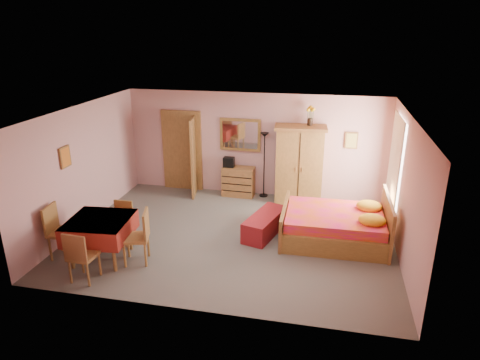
% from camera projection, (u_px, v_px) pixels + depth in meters
% --- Properties ---
extents(floor, '(6.50, 6.50, 0.00)m').
position_uv_depth(floor, '(232.00, 236.00, 8.88)').
color(floor, '#625F57').
rests_on(floor, ground).
extents(ceiling, '(6.50, 6.50, 0.00)m').
position_uv_depth(ceiling, '(231.00, 112.00, 7.99)').
color(ceiling, brown).
rests_on(ceiling, wall_back).
extents(wall_back, '(6.50, 0.10, 2.60)m').
position_uv_depth(wall_back, '(254.00, 145.00, 10.73)').
color(wall_back, '#CE9695').
rests_on(wall_back, floor).
extents(wall_front, '(6.50, 0.10, 2.60)m').
position_uv_depth(wall_front, '(193.00, 235.00, 6.14)').
color(wall_front, '#CE9695').
rests_on(wall_front, floor).
extents(wall_left, '(0.10, 5.00, 2.60)m').
position_uv_depth(wall_left, '(83.00, 167.00, 9.07)').
color(wall_left, '#CE9695').
rests_on(wall_left, floor).
extents(wall_right, '(0.10, 5.00, 2.60)m').
position_uv_depth(wall_right, '(405.00, 190.00, 7.80)').
color(wall_right, '#CE9695').
rests_on(wall_right, floor).
extents(doorway, '(1.06, 0.12, 2.15)m').
position_uv_depth(doorway, '(182.00, 151.00, 11.17)').
color(doorway, '#9E6B35').
rests_on(doorway, floor).
extents(window, '(0.08, 1.40, 1.95)m').
position_uv_depth(window, '(396.00, 163.00, 8.86)').
color(window, white).
rests_on(window, wall_right).
extents(picture_left, '(0.04, 0.32, 0.42)m').
position_uv_depth(picture_left, '(65.00, 157.00, 8.37)').
color(picture_left, orange).
rests_on(picture_left, wall_left).
extents(picture_back, '(0.30, 0.04, 0.40)m').
position_uv_depth(picture_back, '(351.00, 140.00, 10.16)').
color(picture_back, '#D8BF59').
rests_on(picture_back, wall_back).
extents(chest_of_drawers, '(0.81, 0.43, 0.75)m').
position_uv_depth(chest_of_drawers, '(238.00, 182.00, 10.89)').
color(chest_of_drawers, '#996433').
rests_on(chest_of_drawers, floor).
extents(wall_mirror, '(1.04, 0.08, 0.82)m').
position_uv_depth(wall_mirror, '(240.00, 135.00, 10.68)').
color(wall_mirror, silver).
rests_on(wall_mirror, wall_back).
extents(stereo, '(0.27, 0.20, 0.25)m').
position_uv_depth(stereo, '(229.00, 162.00, 10.78)').
color(stereo, black).
rests_on(stereo, chest_of_drawers).
extents(floor_lamp, '(0.24, 0.24, 1.66)m').
position_uv_depth(floor_lamp, '(264.00, 165.00, 10.70)').
color(floor_lamp, black).
rests_on(floor_lamp, floor).
extents(wardrobe, '(1.26, 0.72, 1.91)m').
position_uv_depth(wardrobe, '(299.00, 165.00, 10.32)').
color(wardrobe, '#A47437').
rests_on(wardrobe, floor).
extents(sunflower_vase, '(0.19, 0.19, 0.46)m').
position_uv_depth(sunflower_vase, '(310.00, 116.00, 9.97)').
color(sunflower_vase, yellow).
rests_on(sunflower_vase, wardrobe).
extents(bed, '(2.13, 1.69, 0.98)m').
position_uv_depth(bed, '(334.00, 218.00, 8.60)').
color(bed, '#DF1566').
rests_on(bed, floor).
extents(bench, '(0.82, 1.39, 0.43)m').
position_uv_depth(bench, '(265.00, 224.00, 8.93)').
color(bench, maroon).
rests_on(bench, floor).
extents(dining_table, '(1.19, 1.19, 0.80)m').
position_uv_depth(dining_table, '(101.00, 239.00, 7.92)').
color(dining_table, maroon).
rests_on(dining_table, floor).
extents(chair_south, '(0.45, 0.45, 0.94)m').
position_uv_depth(chair_south, '(83.00, 255.00, 7.23)').
color(chair_south, '#8F5D30').
rests_on(chair_south, floor).
extents(chair_north, '(0.39, 0.39, 0.85)m').
position_uv_depth(chair_north, '(121.00, 224.00, 8.48)').
color(chair_north, '#A26737').
rests_on(chair_north, floor).
extents(chair_west, '(0.51, 0.51, 1.03)m').
position_uv_depth(chair_west, '(63.00, 232.00, 7.95)').
color(chair_west, '#A06736').
rests_on(chair_west, floor).
extents(chair_east, '(0.56, 0.56, 1.01)m').
position_uv_depth(chair_east, '(136.00, 237.00, 7.77)').
color(chair_east, '#AE793A').
rests_on(chair_east, floor).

